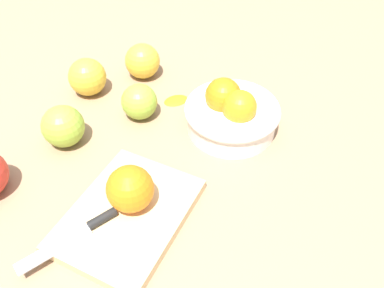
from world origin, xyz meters
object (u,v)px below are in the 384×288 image
apple_front_right (63,126)px  apple_front_left (139,102)px  orange_on_board (130,189)px  knife (82,231)px  apple_front_left_2 (142,61)px  apple_front_left_3 (87,77)px  cutting_board (128,215)px  bowl (231,113)px

apple_front_right → apple_front_left: 0.15m
orange_on_board → knife: orange_on_board is taller
knife → apple_front_left_2: 0.43m
orange_on_board → apple_front_left: 0.23m
apple_front_right → apple_front_left: apple_front_right is taller
apple_front_right → apple_front_left_3: same height
cutting_board → orange_on_board: size_ratio=3.02×
bowl → apple_front_left_2: bearing=-101.7°
apple_front_right → apple_front_left_2: 0.25m
orange_on_board → apple_front_left_3: size_ratio=0.93×
apple_front_left → apple_front_left_2: (-0.11, -0.08, 0.00)m
knife → apple_front_left_3: size_ratio=1.94×
orange_on_board → knife: size_ratio=0.48×
cutting_board → apple_front_left_2: 0.39m
bowl → apple_front_left_3: bowl is taller
apple_front_right → knife: bearing=51.3°
apple_front_left_3 → apple_front_left_2: bearing=151.6°
orange_on_board → apple_front_left: bearing=-145.3°
orange_on_board → knife: 0.09m
orange_on_board → apple_front_left_3: orange_on_board is taller
knife → apple_front_left: bearing=-159.0°
bowl → apple_front_left: 0.18m
cutting_board → apple_front_left_3: 0.35m
knife → apple_front_left_3: 0.37m
apple_front_left → orange_on_board: bearing=34.7°
apple_front_right → apple_front_left: size_ratio=1.10×
cutting_board → apple_front_left: 0.25m
bowl → apple_front_left_2: bowl is taller
apple_front_right → apple_front_left_2: size_ratio=1.01×
knife → cutting_board: bearing=154.1°
apple_front_left_3 → apple_front_left: bearing=88.3°
bowl → apple_front_left_2: 0.25m
apple_front_left_2 → apple_front_left_3: apple_front_left_3 is taller
bowl → apple_front_left: size_ratio=2.55×
cutting_board → bowl: bearing=173.0°
apple_front_left_3 → apple_front_right: bearing=26.5°
apple_front_left_2 → apple_front_left_3: size_ratio=0.98×
cutting_board → apple_front_right: apple_front_right is taller
apple_front_right → cutting_board: bearing=69.9°
apple_front_left → apple_front_left_2: apple_front_left_2 is taller
apple_front_right → apple_front_left_2: (-0.25, -0.01, -0.00)m
apple_front_right → apple_front_left_3: size_ratio=0.99×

